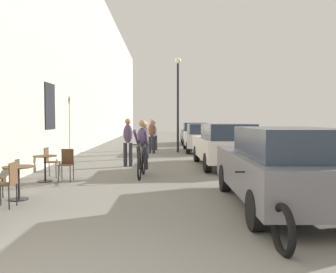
{
  "coord_description": "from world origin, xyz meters",
  "views": [
    {
      "loc": [
        0.92,
        -2.77,
        1.73
      ],
      "look_at": [
        1.23,
        12.54,
        0.96
      ],
      "focal_mm": 37.0,
      "sensor_mm": 36.0,
      "label": 1
    }
  ],
  "objects_px": {
    "pedestrian_near": "(128,139)",
    "pedestrian_furthest": "(154,133)",
    "parked_car_third": "(201,137)",
    "cyclist_on_bicycle": "(142,150)",
    "pedestrian_mid": "(145,138)",
    "cafe_table_mid": "(19,176)",
    "parked_car_fourth": "(194,133)",
    "cafe_table_far": "(45,163)",
    "parked_car_nearest": "(282,167)",
    "cafe_chair_mid_toward_street": "(8,181)",
    "cafe_chair_far_toward_street": "(67,162)",
    "pedestrian_far": "(152,134)",
    "street_lamp": "(178,92)",
    "parked_motorcycle": "(265,208)",
    "cafe_chair_far_toward_wall": "(50,160)",
    "parked_car_second": "(225,144)"
  },
  "relations": [
    {
      "from": "pedestrian_near",
      "to": "pedestrian_furthest",
      "type": "xyz_separation_m",
      "value": [
        0.82,
        6.84,
        -0.05
      ]
    },
    {
      "from": "pedestrian_furthest",
      "to": "parked_car_third",
      "type": "xyz_separation_m",
      "value": [
        2.54,
        -1.03,
        -0.17
      ]
    },
    {
      "from": "cyclist_on_bicycle",
      "to": "pedestrian_mid",
      "type": "relative_size",
      "value": 1.08
    },
    {
      "from": "cafe_table_mid",
      "to": "pedestrian_furthest",
      "type": "distance_m",
      "value": 12.33
    },
    {
      "from": "parked_car_third",
      "to": "parked_car_fourth",
      "type": "height_order",
      "value": "parked_car_fourth"
    },
    {
      "from": "cafe_table_far",
      "to": "pedestrian_furthest",
      "type": "relative_size",
      "value": 0.43
    },
    {
      "from": "parked_car_nearest",
      "to": "cafe_chair_mid_toward_street",
      "type": "bearing_deg",
      "value": 178.26
    },
    {
      "from": "cafe_table_mid",
      "to": "pedestrian_furthest",
      "type": "bearing_deg",
      "value": 77.48
    },
    {
      "from": "cafe_chair_far_toward_street",
      "to": "pedestrian_far",
      "type": "bearing_deg",
      "value": 74.35
    },
    {
      "from": "cafe_table_mid",
      "to": "pedestrian_near",
      "type": "bearing_deg",
      "value": 70.41
    },
    {
      "from": "cafe_chair_mid_toward_street",
      "to": "cyclist_on_bicycle",
      "type": "distance_m",
      "value": 4.41
    },
    {
      "from": "street_lamp",
      "to": "parked_motorcycle",
      "type": "xyz_separation_m",
      "value": [
        0.68,
        -12.86,
        -2.7
      ]
    },
    {
      "from": "cyclist_on_bicycle",
      "to": "pedestrian_furthest",
      "type": "relative_size",
      "value": 1.05
    },
    {
      "from": "cafe_chair_mid_toward_street",
      "to": "cyclist_on_bicycle",
      "type": "relative_size",
      "value": 0.51
    },
    {
      "from": "cafe_chair_far_toward_wall",
      "to": "parked_car_nearest",
      "type": "distance_m",
      "value": 6.73
    },
    {
      "from": "cyclist_on_bicycle",
      "to": "pedestrian_furthest",
      "type": "height_order",
      "value": "cyclist_on_bicycle"
    },
    {
      "from": "pedestrian_near",
      "to": "parked_car_fourth",
      "type": "bearing_deg",
      "value": 72.79
    },
    {
      "from": "parked_car_nearest",
      "to": "parked_car_third",
      "type": "distance_m",
      "value": 11.84
    },
    {
      "from": "pedestrian_near",
      "to": "parked_car_second",
      "type": "relative_size",
      "value": 0.4
    },
    {
      "from": "cafe_chair_mid_toward_street",
      "to": "parked_car_third",
      "type": "xyz_separation_m",
      "value": [
        5.13,
        11.67,
        0.25
      ]
    },
    {
      "from": "pedestrian_mid",
      "to": "parked_car_nearest",
      "type": "relative_size",
      "value": 0.37
    },
    {
      "from": "cafe_chair_far_toward_wall",
      "to": "pedestrian_far",
      "type": "relative_size",
      "value": 0.51
    },
    {
      "from": "cyclist_on_bicycle",
      "to": "parked_car_third",
      "type": "relative_size",
      "value": 0.42
    },
    {
      "from": "cafe_chair_far_toward_wall",
      "to": "parked_car_fourth",
      "type": "relative_size",
      "value": 0.21
    },
    {
      "from": "pedestrian_furthest",
      "to": "parked_car_third",
      "type": "height_order",
      "value": "pedestrian_furthest"
    },
    {
      "from": "cafe_chair_far_toward_wall",
      "to": "pedestrian_near",
      "type": "height_order",
      "value": "pedestrian_near"
    },
    {
      "from": "cafe_table_far",
      "to": "pedestrian_furthest",
      "type": "height_order",
      "value": "pedestrian_furthest"
    },
    {
      "from": "pedestrian_near",
      "to": "pedestrian_far",
      "type": "height_order",
      "value": "pedestrian_near"
    },
    {
      "from": "parked_car_second",
      "to": "parked_motorcycle",
      "type": "bearing_deg",
      "value": -95.81
    },
    {
      "from": "pedestrian_near",
      "to": "cafe_table_mid",
      "type": "bearing_deg",
      "value": -109.59
    },
    {
      "from": "cafe_table_mid",
      "to": "parked_car_nearest",
      "type": "distance_m",
      "value": 5.46
    },
    {
      "from": "pedestrian_furthest",
      "to": "parked_motorcycle",
      "type": "height_order",
      "value": "pedestrian_furthest"
    },
    {
      "from": "cafe_chair_far_toward_street",
      "to": "parked_car_second",
      "type": "bearing_deg",
      "value": 29.19
    },
    {
      "from": "pedestrian_mid",
      "to": "parked_car_third",
      "type": "bearing_deg",
      "value": 48.33
    },
    {
      "from": "street_lamp",
      "to": "parked_motorcycle",
      "type": "relative_size",
      "value": 2.28
    },
    {
      "from": "cyclist_on_bicycle",
      "to": "parked_car_nearest",
      "type": "relative_size",
      "value": 0.39
    },
    {
      "from": "cafe_chair_far_toward_wall",
      "to": "parked_car_second",
      "type": "relative_size",
      "value": 0.2
    },
    {
      "from": "cafe_chair_far_toward_wall",
      "to": "pedestrian_far",
      "type": "distance_m",
      "value": 7.73
    },
    {
      "from": "cafe_table_far",
      "to": "street_lamp",
      "type": "distance_m",
      "value": 9.62
    },
    {
      "from": "cafe_table_mid",
      "to": "cafe_chair_far_toward_wall",
      "type": "xyz_separation_m",
      "value": [
        -0.24,
        2.84,
        -0.0
      ]
    },
    {
      "from": "pedestrian_far",
      "to": "parked_car_second",
      "type": "relative_size",
      "value": 0.39
    },
    {
      "from": "cafe_table_far",
      "to": "cyclist_on_bicycle",
      "type": "xyz_separation_m",
      "value": [
        2.65,
        0.83,
        0.29
      ]
    },
    {
      "from": "pedestrian_far",
      "to": "parked_car_fourth",
      "type": "height_order",
      "value": "pedestrian_far"
    },
    {
      "from": "cyclist_on_bicycle",
      "to": "pedestrian_near",
      "type": "xyz_separation_m",
      "value": [
        -0.63,
        2.18,
        0.18
      ]
    },
    {
      "from": "cafe_table_mid",
      "to": "cafe_table_far",
      "type": "distance_m",
      "value": 2.19
    },
    {
      "from": "pedestrian_furthest",
      "to": "parked_motorcycle",
      "type": "relative_size",
      "value": 0.78
    },
    {
      "from": "cafe_chair_far_toward_wall",
      "to": "pedestrian_furthest",
      "type": "distance_m",
      "value": 9.65
    },
    {
      "from": "cafe_table_far",
      "to": "pedestrian_near",
      "type": "xyz_separation_m",
      "value": [
        2.01,
        3.01,
        0.47
      ]
    },
    {
      "from": "parked_motorcycle",
      "to": "parked_car_second",
      "type": "bearing_deg",
      "value": 84.19
    },
    {
      "from": "cafe_chair_far_toward_wall",
      "to": "pedestrian_furthest",
      "type": "xyz_separation_m",
      "value": [
        2.91,
        9.19,
        0.42
      ]
    }
  ]
}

